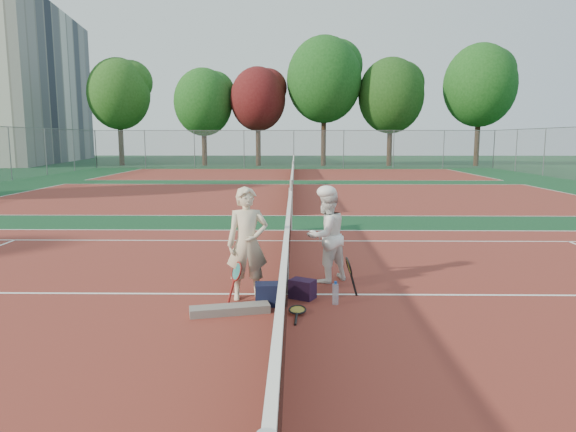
{
  "coord_description": "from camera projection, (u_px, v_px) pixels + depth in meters",
  "views": [
    {
      "loc": [
        0.12,
        -7.5,
        2.34
      ],
      "look_at": [
        0.0,
        1.02,
        1.05
      ],
      "focal_mm": 32.0,
      "sensor_mm": 36.0,
      "label": 1
    }
  ],
  "objects": [
    {
      "name": "net_far_b",
      "position": [
        293.0,
        166.0,
        34.38
      ],
      "size": [
        0.1,
        10.98,
        1.02
      ],
      "primitive_type": null,
      "color": "black",
      "rests_on": "ground"
    },
    {
      "name": "court_far_a",
      "position": [
        292.0,
        196.0,
        21.11
      ],
      "size": [
        23.77,
        10.97,
        0.01
      ],
      "primitive_type": "cube",
      "color": "maroon",
      "rests_on": "ground"
    },
    {
      "name": "court_far_b",
      "position": [
        293.0,
        174.0,
        34.46
      ],
      "size": [
        23.77,
        10.97,
        0.01
      ],
      "primitive_type": "cube",
      "color": "maroon",
      "rests_on": "ground"
    },
    {
      "name": "net_cover_canvas",
      "position": [
        230.0,
        310.0,
        6.91
      ],
      "size": [
        1.1,
        0.5,
        0.11
      ],
      "primitive_type": "cube",
      "rotation": [
        0.0,
        0.0,
        0.24
      ],
      "color": "slate",
      "rests_on": "ground"
    },
    {
      "name": "net_main",
      "position": [
        287.0,
        262.0,
        7.69
      ],
      "size": [
        0.1,
        10.98,
        1.02
      ],
      "primitive_type": null,
      "color": "black",
      "rests_on": "ground"
    },
    {
      "name": "player_a",
      "position": [
        247.0,
        244.0,
        7.45
      ],
      "size": [
        0.66,
        0.49,
        1.65
      ],
      "primitive_type": "imported",
      "rotation": [
        0.0,
        0.0,
        0.16
      ],
      "color": "beige",
      "rests_on": "ground"
    },
    {
      "name": "tree_back_5",
      "position": [
        480.0,
        86.0,
        43.57
      ],
      "size": [
        6.1,
        6.1,
        10.34
      ],
      "color": "#382314",
      "rests_on": "ground"
    },
    {
      "name": "tree_back_3",
      "position": [
        324.0,
        80.0,
        43.7
      ],
      "size": [
        6.38,
        6.38,
        10.99
      ],
      "color": "#382314",
      "rests_on": "ground"
    },
    {
      "name": "net_far_a",
      "position": [
        292.0,
        184.0,
        21.04
      ],
      "size": [
        0.1,
        10.98,
        1.02
      ],
      "primitive_type": null,
      "color": "black",
      "rests_on": "ground"
    },
    {
      "name": "court_main",
      "position": [
        287.0,
        294.0,
        7.76
      ],
      "size": [
        23.77,
        10.97,
        0.01
      ],
      "primitive_type": "cube",
      "color": "maroon",
      "rests_on": "ground"
    },
    {
      "name": "racket_spare",
      "position": [
        297.0,
        311.0,
        6.92
      ],
      "size": [
        0.31,
        0.62,
        0.08
      ],
      "primitive_type": null,
      "rotation": [
        0.0,
        0.0,
        1.51
      ],
      "color": "black",
      "rests_on": "ground"
    },
    {
      "name": "tree_back_1",
      "position": [
        203.0,
        102.0,
        44.38
      ],
      "size": [
        5.06,
        5.06,
        8.39
      ],
      "color": "#382314",
      "rests_on": "ground"
    },
    {
      "name": "tree_back_4",
      "position": [
        391.0,
        96.0,
        43.83
      ],
      "size": [
        5.58,
        5.58,
        9.2
      ],
      "color": "#382314",
      "rests_on": "ground"
    },
    {
      "name": "racket_red",
      "position": [
        237.0,
        282.0,
        7.38
      ],
      "size": [
        0.33,
        0.34,
        0.58
      ],
      "primitive_type": null,
      "rotation": [
        0.0,
        0.0,
        0.63
      ],
      "color": "maroon",
      "rests_on": "ground"
    },
    {
      "name": "player_b",
      "position": [
        326.0,
        236.0,
        8.39
      ],
      "size": [
        0.94,
        0.91,
        1.53
      ],
      "primitive_type": "imported",
      "rotation": [
        0.0,
        0.0,
        3.81
      ],
      "color": "white",
      "rests_on": "ground"
    },
    {
      "name": "sports_bag_navy",
      "position": [
        269.0,
        294.0,
        7.25
      ],
      "size": [
        0.42,
        0.3,
        0.32
      ],
      "primitive_type": "cube",
      "rotation": [
        0.0,
        0.0,
        0.08
      ],
      "color": "black",
      "rests_on": "ground"
    },
    {
      "name": "apartment_block",
      "position": [
        10.0,
        86.0,
        50.54
      ],
      "size": [
        12.96,
        23.18,
        15.0
      ],
      "primitive_type": "cube",
      "rotation": [
        0.0,
        0.0,
        0.14
      ],
      "color": "beige",
      "rests_on": "ground"
    },
    {
      "name": "racket_black_held",
      "position": [
        349.0,
        277.0,
        7.65
      ],
      "size": [
        0.21,
        0.29,
        0.59
      ],
      "primitive_type": null,
      "rotation": [
        0.0,
        0.0,
        3.24
      ],
      "color": "black",
      "rests_on": "ground"
    },
    {
      "name": "tree_back_0",
      "position": [
        119.0,
        94.0,
        44.45
      ],
      "size": [
        5.34,
        5.34,
        9.26
      ],
      "color": "#382314",
      "rests_on": "ground"
    },
    {
      "name": "tree_back_maroon",
      "position": [
        258.0,
        99.0,
        43.93
      ],
      "size": [
        4.74,
        4.74,
        8.43
      ],
      "color": "#382314",
      "rests_on": "ground"
    },
    {
      "name": "fence_back",
      "position": [
        294.0,
        149.0,
        41.16
      ],
      "size": [
        32.0,
        0.06,
        3.0
      ],
      "primitive_type": null,
      "color": "slate",
      "rests_on": "ground"
    },
    {
      "name": "sports_bag_purple",
      "position": [
        303.0,
        289.0,
        7.55
      ],
      "size": [
        0.43,
        0.38,
        0.29
      ],
      "primitive_type": "cube",
      "rotation": [
        0.0,
        0.0,
        -0.49
      ],
      "color": "black",
      "rests_on": "ground"
    },
    {
      "name": "water_bottle",
      "position": [
        335.0,
        294.0,
        7.28
      ],
      "size": [
        0.09,
        0.09,
        0.3
      ],
      "primitive_type": "cylinder",
      "color": "silver",
      "rests_on": "ground"
    },
    {
      "name": "ground",
      "position": [
        287.0,
        295.0,
        7.76
      ],
      "size": [
        130.0,
        130.0,
        0.0
      ],
      "primitive_type": "plane",
      "color": "#0F381D",
      "rests_on": "ground"
    }
  ]
}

